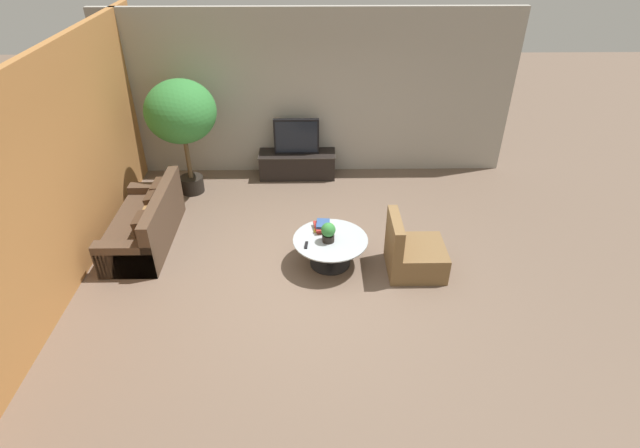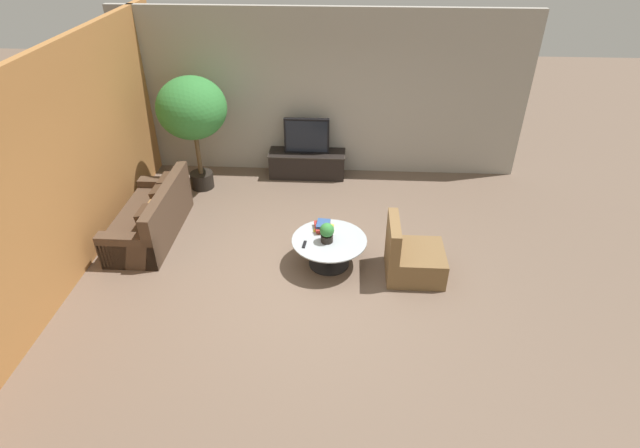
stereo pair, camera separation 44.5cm
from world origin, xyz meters
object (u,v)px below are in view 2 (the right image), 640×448
(television, at_px, (307,136))
(armchair_wicker, at_px, (411,258))
(couch_by_wall, at_px, (152,218))
(media_console, at_px, (307,163))
(potted_plant_tabletop, at_px, (327,232))
(coffee_table, at_px, (329,247))
(potted_palm_tall, at_px, (192,111))

(television, distance_m, armchair_wicker, 3.42)
(couch_by_wall, bearing_deg, media_console, 133.45)
(couch_by_wall, xyz_separation_m, armchair_wicker, (3.97, -0.77, -0.02))
(couch_by_wall, height_order, potted_plant_tabletop, couch_by_wall)
(television, distance_m, couch_by_wall, 3.17)
(television, relative_size, potted_plant_tabletop, 2.83)
(potted_plant_tabletop, bearing_deg, coffee_table, 55.22)
(media_console, xyz_separation_m, potted_plant_tabletop, (0.51, -2.81, 0.33))
(television, distance_m, potted_plant_tabletop, 2.86)
(potted_palm_tall, xyz_separation_m, potted_plant_tabletop, (2.40, -2.23, -0.89))
(coffee_table, relative_size, couch_by_wall, 0.57)
(armchair_wicker, xyz_separation_m, potted_plant_tabletop, (-1.19, 0.11, 0.31))
(armchair_wicker, relative_size, potted_palm_tall, 0.42)
(couch_by_wall, bearing_deg, armchair_wicker, 79.00)
(television, relative_size, couch_by_wall, 0.45)
(potted_palm_tall, bearing_deg, armchair_wicker, -33.09)
(television, bearing_deg, couch_by_wall, -136.57)
(coffee_table, height_order, potted_plant_tabletop, potted_plant_tabletop)
(coffee_table, height_order, potted_palm_tall, potted_palm_tall)
(media_console, relative_size, armchair_wicker, 1.68)
(coffee_table, bearing_deg, couch_by_wall, 167.72)
(coffee_table, bearing_deg, potted_plant_tabletop, -124.78)
(media_console, height_order, potted_palm_tall, potted_palm_tall)
(couch_by_wall, relative_size, potted_plant_tabletop, 6.35)
(couch_by_wall, height_order, potted_palm_tall, potted_palm_tall)
(television, xyz_separation_m, armchair_wicker, (1.70, -2.92, -0.54))
(armchair_wicker, height_order, potted_palm_tall, potted_palm_tall)
(television, height_order, potted_plant_tabletop, television)
(media_console, xyz_separation_m, coffee_table, (0.54, -2.76, 0.05))
(coffee_table, height_order, armchair_wicker, armchair_wicker)
(media_console, bearing_deg, armchair_wicker, -59.86)
(couch_by_wall, height_order, armchair_wicker, armchair_wicker)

